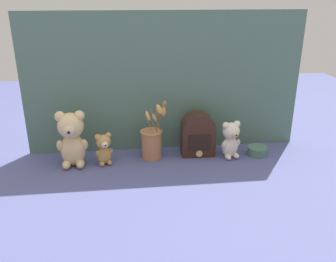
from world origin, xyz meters
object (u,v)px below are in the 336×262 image
at_px(flower_vase, 152,141).
at_px(teddy_bear_medium, 231,139).
at_px(teddy_bear_large, 72,138).
at_px(vintage_radio, 198,135).
at_px(decorative_tin_tall, 257,150).
at_px(teddy_bear_small, 104,148).

bearing_deg(flower_vase, teddy_bear_medium, -6.04).
bearing_deg(teddy_bear_large, vintage_radio, 5.08).
xyz_separation_m(teddy_bear_large, vintage_radio, (0.67, 0.06, -0.04)).
bearing_deg(decorative_tin_tall, teddy_bear_large, -179.27).
relative_size(flower_vase, decorative_tin_tall, 3.09).
relative_size(teddy_bear_medium, decorative_tin_tall, 1.93).
bearing_deg(teddy_bear_small, teddy_bear_medium, 0.20).
height_order(teddy_bear_large, decorative_tin_tall, teddy_bear_large).
xyz_separation_m(teddy_bear_medium, decorative_tin_tall, (0.16, 0.01, -0.08)).
xyz_separation_m(teddy_bear_large, flower_vase, (0.41, 0.04, -0.06)).
relative_size(teddy_bear_large, teddy_bear_small, 1.74).
bearing_deg(decorative_tin_tall, vintage_radio, 171.89).
bearing_deg(teddy_bear_large, teddy_bear_small, -1.38).
bearing_deg(vintage_radio, teddy_bear_medium, -19.84).
bearing_deg(flower_vase, decorative_tin_tall, -3.02).
distance_m(teddy_bear_small, vintage_radio, 0.52).
bearing_deg(teddy_bear_small, vintage_radio, 7.06).
height_order(teddy_bear_medium, teddy_bear_small, teddy_bear_medium).
bearing_deg(vintage_radio, teddy_bear_small, -172.94).
bearing_deg(teddy_bear_medium, teddy_bear_small, -179.80).
height_order(teddy_bear_large, teddy_bear_medium, teddy_bear_large).
relative_size(teddy_bear_large, vintage_radio, 1.23).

